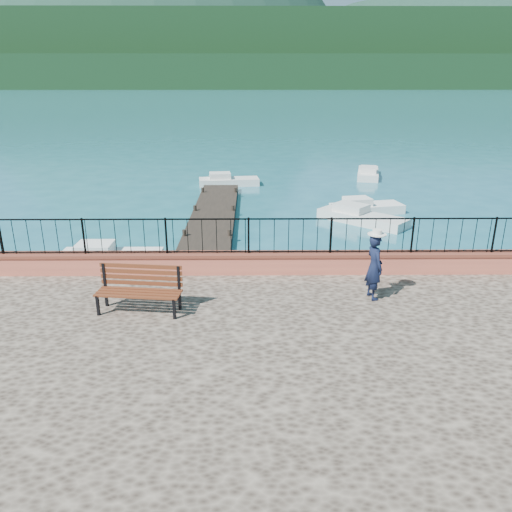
{
  "coord_description": "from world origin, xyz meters",
  "views": [
    {
      "loc": [
        -0.23,
        -9.02,
        6.25
      ],
      "look_at": [
        -0.12,
        2.0,
        2.3
      ],
      "focal_mm": 35.0,
      "sensor_mm": 36.0,
      "label": 1
    }
  ],
  "objects_px": {
    "boat_0": "(110,253)",
    "boat_1": "(363,214)",
    "boat_5": "(368,171)",
    "boat_2": "(367,205)",
    "boat_4": "(229,179)",
    "person": "(374,267)",
    "park_bench": "(140,299)"
  },
  "relations": [
    {
      "from": "boat_0",
      "to": "boat_1",
      "type": "xyz_separation_m",
      "value": [
        10.05,
        5.25,
        0.0
      ]
    },
    {
      "from": "boat_1",
      "to": "boat_5",
      "type": "relative_size",
      "value": 1.04
    },
    {
      "from": "boat_2",
      "to": "boat_4",
      "type": "relative_size",
      "value": 0.95
    },
    {
      "from": "person",
      "to": "boat_2",
      "type": "distance_m",
      "value": 13.02
    },
    {
      "from": "person",
      "to": "boat_4",
      "type": "relative_size",
      "value": 0.44
    },
    {
      "from": "person",
      "to": "boat_0",
      "type": "height_order",
      "value": "person"
    },
    {
      "from": "person",
      "to": "boat_0",
      "type": "relative_size",
      "value": 0.45
    },
    {
      "from": "person",
      "to": "boat_5",
      "type": "height_order",
      "value": "person"
    },
    {
      "from": "boat_4",
      "to": "boat_0",
      "type": "bearing_deg",
      "value": -111.18
    },
    {
      "from": "park_bench",
      "to": "boat_5",
      "type": "distance_m",
      "value": 24.96
    },
    {
      "from": "person",
      "to": "boat_4",
      "type": "height_order",
      "value": "person"
    },
    {
      "from": "boat_5",
      "to": "boat_4",
      "type": "bearing_deg",
      "value": 119.01
    },
    {
      "from": "park_bench",
      "to": "boat_4",
      "type": "relative_size",
      "value": 0.54
    },
    {
      "from": "boat_0",
      "to": "boat_1",
      "type": "relative_size",
      "value": 0.86
    },
    {
      "from": "person",
      "to": "boat_1",
      "type": "bearing_deg",
      "value": -24.17
    },
    {
      "from": "boat_5",
      "to": "park_bench",
      "type": "bearing_deg",
      "value": 168.48
    },
    {
      "from": "park_bench",
      "to": "boat_2",
      "type": "xyz_separation_m",
      "value": [
        8.2,
        13.33,
        -1.12
      ]
    },
    {
      "from": "boat_4",
      "to": "boat_5",
      "type": "height_order",
      "value": "same"
    },
    {
      "from": "boat_0",
      "to": "boat_5",
      "type": "distance_m",
      "value": 20.79
    },
    {
      "from": "boat_2",
      "to": "boat_1",
      "type": "bearing_deg",
      "value": -120.1
    },
    {
      "from": "boat_4",
      "to": "boat_5",
      "type": "relative_size",
      "value": 0.91
    },
    {
      "from": "person",
      "to": "boat_0",
      "type": "distance_m",
      "value": 9.82
    },
    {
      "from": "park_bench",
      "to": "boat_0",
      "type": "distance_m",
      "value": 6.84
    },
    {
      "from": "park_bench",
      "to": "boat_5",
      "type": "relative_size",
      "value": 0.49
    },
    {
      "from": "boat_0",
      "to": "boat_5",
      "type": "bearing_deg",
      "value": 52.44
    },
    {
      "from": "boat_1",
      "to": "boat_5",
      "type": "height_order",
      "value": "same"
    },
    {
      "from": "boat_4",
      "to": "boat_1",
      "type": "bearing_deg",
      "value": -59.38
    },
    {
      "from": "boat_4",
      "to": "boat_5",
      "type": "xyz_separation_m",
      "value": [
        9.16,
        2.63,
        0.0
      ]
    },
    {
      "from": "boat_0",
      "to": "person",
      "type": "bearing_deg",
      "value": -34.86
    },
    {
      "from": "person",
      "to": "boat_1",
      "type": "relative_size",
      "value": 0.39
    },
    {
      "from": "park_bench",
      "to": "person",
      "type": "xyz_separation_m",
      "value": [
        5.47,
        0.71,
        0.49
      ]
    },
    {
      "from": "boat_5",
      "to": "boat_1",
      "type": "bearing_deg",
      "value": 179.2
    }
  ]
}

